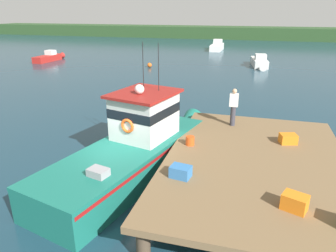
{
  "coord_description": "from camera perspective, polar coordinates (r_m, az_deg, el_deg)",
  "views": [
    {
      "loc": [
        4.49,
        -10.01,
        5.96
      ],
      "look_at": [
        1.2,
        1.78,
        1.4
      ],
      "focal_mm": 33.61,
      "sensor_mm": 36.0,
      "label": 1
    }
  ],
  "objects": [
    {
      "name": "moored_boat_mid_harbor",
      "position": [
        41.79,
        -20.72,
        11.56
      ],
      "size": [
        1.46,
        5.01,
        1.26
      ],
      "color": "red",
      "rests_on": "ground"
    },
    {
      "name": "far_shoreline",
      "position": [
        72.3,
        12.5,
        16.21
      ],
      "size": [
        120.0,
        8.0,
        2.4
      ],
      "primitive_type": "cube",
      "color": "#284723",
      "rests_on": "ground"
    },
    {
      "name": "crate_single_by_cleat",
      "position": [
        8.72,
        21.99,
        -12.7
      ],
      "size": [
        0.72,
        0.63,
        0.42
      ],
      "primitive_type": "cube",
      "rotation": [
        0.0,
        0.0,
        -0.38
      ],
      "color": "orange",
      "rests_on": "dock"
    },
    {
      "name": "deckhand_by_the_boat",
      "position": [
        13.74,
        11.8,
        3.5
      ],
      "size": [
        0.36,
        0.22,
        1.63
      ],
      "color": "#383842",
      "rests_on": "dock"
    },
    {
      "name": "ground_plane",
      "position": [
        12.48,
        -7.6,
        -8.28
      ],
      "size": [
        200.0,
        200.0,
        0.0
      ],
      "primitive_type": "plane",
      "color": "#193847"
    },
    {
      "name": "mooring_buoy_spare_mooring",
      "position": [
        34.9,
        -3.37,
        10.98
      ],
      "size": [
        0.49,
        0.49,
        0.49
      ],
      "primitive_type": "sphere",
      "color": "#EA5B19",
      "rests_on": "ground"
    },
    {
      "name": "crate_single_far",
      "position": [
        12.67,
        20.96,
        -2.18
      ],
      "size": [
        0.7,
        0.59,
        0.36
      ],
      "primitive_type": "cube",
      "rotation": [
        0.0,
        0.0,
        0.28
      ],
      "color": "orange",
      "rests_on": "dock"
    },
    {
      "name": "dock",
      "position": [
        11.14,
        15.67,
        -6.4
      ],
      "size": [
        6.0,
        9.0,
        1.2
      ],
      "color": "#4C3D2D",
      "rests_on": "ground"
    },
    {
      "name": "main_fishing_boat",
      "position": [
        12.19,
        -5.76,
        -3.65
      ],
      "size": [
        4.39,
        9.95,
        4.8
      ],
      "color": "#196B5B",
      "rests_on": "ground"
    },
    {
      "name": "bait_bucket",
      "position": [
        11.72,
        4.02,
        -2.67
      ],
      "size": [
        0.32,
        0.32,
        0.34
      ],
      "primitive_type": "cylinder",
      "color": "#E04C19",
      "rests_on": "dock"
    },
    {
      "name": "moored_boat_near_channel",
      "position": [
        50.72,
        8.93,
        14.07
      ],
      "size": [
        1.61,
        6.26,
        1.59
      ],
      "color": "white",
      "rests_on": "ground"
    },
    {
      "name": "crate_stack_mid_dock",
      "position": [
        9.54,
        2.3,
        -8.27
      ],
      "size": [
        0.66,
        0.53,
        0.36
      ],
      "primitive_type": "cube",
      "rotation": [
        0.0,
        0.0,
        -0.16
      ],
      "color": "#3370B2",
      "rests_on": "dock"
    },
    {
      "name": "moored_boat_far_right",
      "position": [
        36.67,
        16.28,
        11.06
      ],
      "size": [
        2.02,
        5.67,
        1.42
      ],
      "color": "silver",
      "rests_on": "ground"
    }
  ]
}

